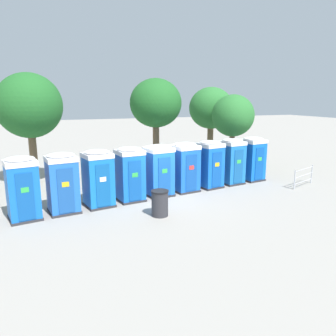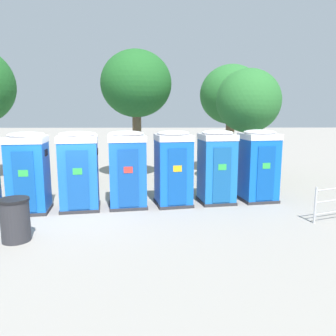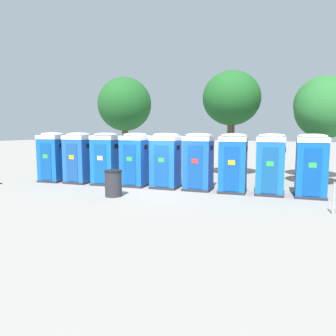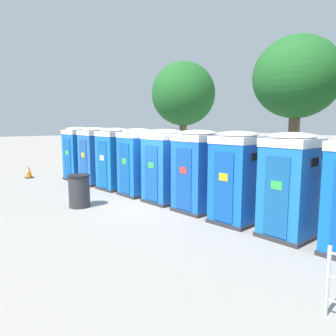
{
  "view_description": "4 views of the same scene",
  "coord_description": "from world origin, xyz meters",
  "px_view_note": "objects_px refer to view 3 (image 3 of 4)",
  "views": [
    {
      "loc": [
        -5.23,
        -14.38,
        4.75
      ],
      "look_at": [
        0.45,
        0.35,
        1.34
      ],
      "focal_mm": 35.0,
      "sensor_mm": 36.0,
      "label": 1
    },
    {
      "loc": [
        2.61,
        -10.12,
        3.11
      ],
      "look_at": [
        2.82,
        0.76,
        1.27
      ],
      "focal_mm": 35.0,
      "sensor_mm": 36.0,
      "label": 2
    },
    {
      "loc": [
        7.22,
        -12.8,
        2.74
      ],
      "look_at": [
        0.08,
        0.29,
        0.93
      ],
      "focal_mm": 35.0,
      "sensor_mm": 36.0,
      "label": 3
    },
    {
      "loc": [
        9.47,
        -5.51,
        2.77
      ],
      "look_at": [
        0.19,
        0.31,
        1.23
      ],
      "focal_mm": 35.0,
      "sensor_mm": 36.0,
      "label": 4
    }
  ],
  "objects_px": {
    "street_tree_2": "(125,105)",
    "portapotty_2": "(106,158)",
    "portapotty_3": "(135,159)",
    "portapotty_7": "(271,164)",
    "portapotty_4": "(166,160)",
    "portapotty_1": "(79,158)",
    "portapotty_6": "(233,163)",
    "street_tree_3": "(325,110)",
    "street_tree_1": "(232,99)",
    "portapotty_0": "(53,157)",
    "portapotty_8": "(311,165)",
    "trash_can": "(113,183)",
    "street_tree_0": "(325,105)",
    "portapotty_5": "(198,161)"
  },
  "relations": [
    {
      "from": "street_tree_2",
      "to": "portapotty_2",
      "type": "bearing_deg",
      "value": -63.11
    },
    {
      "from": "portapotty_3",
      "to": "portapotty_7",
      "type": "relative_size",
      "value": 1.0
    },
    {
      "from": "portapotty_4",
      "to": "portapotty_3",
      "type": "bearing_deg",
      "value": -169.59
    },
    {
      "from": "portapotty_1",
      "to": "portapotty_6",
      "type": "xyz_separation_m",
      "value": [
        7.6,
        1.3,
        0.0
      ]
    },
    {
      "from": "portapotty_2",
      "to": "portapotty_1",
      "type": "bearing_deg",
      "value": -169.61
    },
    {
      "from": "street_tree_3",
      "to": "portapotty_7",
      "type": "bearing_deg",
      "value": -121.63
    },
    {
      "from": "street_tree_1",
      "to": "portapotty_6",
      "type": "bearing_deg",
      "value": -70.65
    },
    {
      "from": "portapotty_0",
      "to": "portapotty_8",
      "type": "xyz_separation_m",
      "value": [
        12.15,
        2.1,
        -0.0
      ]
    },
    {
      "from": "portapotty_6",
      "to": "trash_can",
      "type": "relative_size",
      "value": 2.38
    },
    {
      "from": "portapotty_8",
      "to": "street_tree_1",
      "type": "bearing_deg",
      "value": 139.89
    },
    {
      "from": "portapotty_6",
      "to": "portapotty_0",
      "type": "bearing_deg",
      "value": -170.07
    },
    {
      "from": "portapotty_0",
      "to": "street_tree_2",
      "type": "xyz_separation_m",
      "value": [
        0.34,
        5.88,
        3.0
      ]
    },
    {
      "from": "portapotty_6",
      "to": "portapotty_8",
      "type": "relative_size",
      "value": 1.0
    },
    {
      "from": "street_tree_0",
      "to": "street_tree_2",
      "type": "relative_size",
      "value": 0.9
    },
    {
      "from": "portapotty_3",
      "to": "street_tree_1",
      "type": "distance_m",
      "value": 6.67
    },
    {
      "from": "portapotty_7",
      "to": "street_tree_2",
      "type": "relative_size",
      "value": 0.42
    },
    {
      "from": "portapotty_5",
      "to": "portapotty_8",
      "type": "xyz_separation_m",
      "value": [
        4.57,
        0.7,
        0.0
      ]
    },
    {
      "from": "portapotty_5",
      "to": "portapotty_8",
      "type": "distance_m",
      "value": 4.63
    },
    {
      "from": "portapotty_1",
      "to": "portapotty_7",
      "type": "relative_size",
      "value": 1.0
    },
    {
      "from": "portapotty_7",
      "to": "portapotty_8",
      "type": "height_order",
      "value": "same"
    },
    {
      "from": "portapotty_1",
      "to": "street_tree_2",
      "type": "height_order",
      "value": "street_tree_2"
    },
    {
      "from": "portapotty_1",
      "to": "street_tree_1",
      "type": "relative_size",
      "value": 0.43
    },
    {
      "from": "portapotty_0",
      "to": "portapotty_6",
      "type": "relative_size",
      "value": 1.0
    },
    {
      "from": "portapotty_5",
      "to": "portapotty_7",
      "type": "relative_size",
      "value": 1.0
    },
    {
      "from": "street_tree_1",
      "to": "trash_can",
      "type": "height_order",
      "value": "street_tree_1"
    },
    {
      "from": "portapotty_2",
      "to": "street_tree_3",
      "type": "relative_size",
      "value": 0.51
    },
    {
      "from": "portapotty_6",
      "to": "street_tree_2",
      "type": "bearing_deg",
      "value": 153.96
    },
    {
      "from": "portapotty_2",
      "to": "portapotty_8",
      "type": "bearing_deg",
      "value": 9.5
    },
    {
      "from": "portapotty_2",
      "to": "portapotty_7",
      "type": "bearing_deg",
      "value": 9.65
    },
    {
      "from": "street_tree_1",
      "to": "portapotty_3",
      "type": "bearing_deg",
      "value": -120.87
    },
    {
      "from": "portapotty_2",
      "to": "street_tree_2",
      "type": "xyz_separation_m",
      "value": [
        -2.69,
        5.31,
        3.0
      ]
    },
    {
      "from": "portapotty_2",
      "to": "portapotty_8",
      "type": "xyz_separation_m",
      "value": [
        9.12,
        1.53,
        -0.0
      ]
    },
    {
      "from": "street_tree_2",
      "to": "trash_can",
      "type": "xyz_separation_m",
      "value": [
        4.8,
        -7.45,
        -3.75
      ]
    },
    {
      "from": "portapotty_8",
      "to": "street_tree_2",
      "type": "bearing_deg",
      "value": 162.26
    },
    {
      "from": "portapotty_7",
      "to": "street_tree_3",
      "type": "relative_size",
      "value": 0.51
    },
    {
      "from": "portapotty_3",
      "to": "portapotty_7",
      "type": "bearing_deg",
      "value": 9.3
    },
    {
      "from": "portapotty_0",
      "to": "portapotty_3",
      "type": "xyz_separation_m",
      "value": [
        4.54,
        0.87,
        0.0
      ]
    },
    {
      "from": "portapotty_2",
      "to": "trash_can",
      "type": "height_order",
      "value": "portapotty_2"
    },
    {
      "from": "portapotty_2",
      "to": "portapotty_7",
      "type": "xyz_separation_m",
      "value": [
        7.6,
        1.29,
        0.0
      ]
    },
    {
      "from": "portapotty_7",
      "to": "portapotty_5",
      "type": "bearing_deg",
      "value": -171.3
    },
    {
      "from": "portapotty_5",
      "to": "trash_can",
      "type": "height_order",
      "value": "portapotty_5"
    },
    {
      "from": "portapotty_5",
      "to": "portapotty_7",
      "type": "bearing_deg",
      "value": 8.7
    },
    {
      "from": "portapotty_3",
      "to": "trash_can",
      "type": "xyz_separation_m",
      "value": [
        0.6,
        -2.44,
        -0.74
      ]
    },
    {
      "from": "portapotty_7",
      "to": "portapotty_8",
      "type": "bearing_deg",
      "value": 8.75
    },
    {
      "from": "street_tree_2",
      "to": "street_tree_3",
      "type": "xyz_separation_m",
      "value": [
        12.06,
        -1.14,
        -0.71
      ]
    },
    {
      "from": "portapotty_2",
      "to": "street_tree_0",
      "type": "distance_m",
      "value": 11.71
    },
    {
      "from": "portapotty_3",
      "to": "street_tree_3",
      "type": "xyz_separation_m",
      "value": [
        7.86,
        3.87,
        2.29
      ]
    },
    {
      "from": "portapotty_4",
      "to": "street_tree_0",
      "type": "relative_size",
      "value": 0.46
    },
    {
      "from": "street_tree_0",
      "to": "portapotty_0",
      "type": "bearing_deg",
      "value": -148.96
    },
    {
      "from": "portapotty_8",
      "to": "street_tree_1",
      "type": "distance_m",
      "value": 6.72
    }
  ]
}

